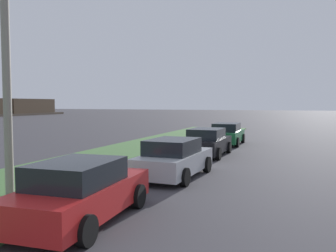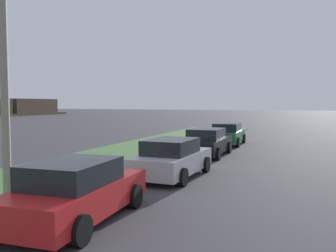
% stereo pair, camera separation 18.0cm
% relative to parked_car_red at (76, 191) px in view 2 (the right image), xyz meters
% --- Properties ---
extents(grass_median, '(60.00, 6.00, 0.12)m').
position_rel_parked_car_red_xyz_m(grass_median, '(2.15, 3.63, -0.66)').
color(grass_median, '#517F42').
rests_on(grass_median, ground).
extents(parked_car_red, '(4.39, 2.20, 1.47)m').
position_rel_parked_car_red_xyz_m(parked_car_red, '(0.00, 0.00, 0.00)').
color(parked_car_red, red).
rests_on(parked_car_red, ground).
extents(parked_car_silver, '(4.36, 2.13, 1.47)m').
position_rel_parked_car_red_xyz_m(parked_car_silver, '(5.57, -0.39, 0.00)').
color(parked_car_silver, '#B2B5BA').
rests_on(parked_car_silver, ground).
extents(parked_car_black, '(4.31, 2.04, 1.47)m').
position_rel_parked_car_red_xyz_m(parked_car_black, '(11.45, -0.20, 0.00)').
color(parked_car_black, black).
rests_on(parked_car_black, ground).
extents(parked_car_green, '(4.33, 2.07, 1.47)m').
position_rel_parked_car_red_xyz_m(parked_car_green, '(16.93, -0.20, 0.00)').
color(parked_car_green, '#1E6B38').
rests_on(parked_car_green, ground).
extents(streetlight, '(0.63, 2.87, 7.50)m').
position_rel_parked_car_red_xyz_m(streetlight, '(0.97, 2.73, 3.67)').
color(streetlight, gray).
rests_on(streetlight, ground).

